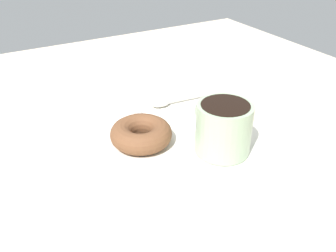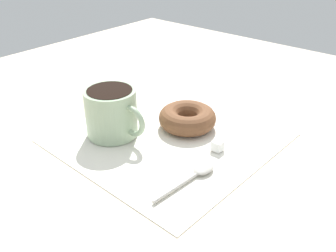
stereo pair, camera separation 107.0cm
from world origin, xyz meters
The scene contains 6 objects.
ground_plane centered at (0.00, 0.00, -1.00)cm, with size 120.00×120.00×2.00cm, color beige.
napkin centered at (-1.57, 2.82, 0.15)cm, with size 32.48×32.48×0.30cm, color white.
coffee_cup centered at (6.13, 8.22, 4.52)cm, with size 11.84×8.68×8.16cm.
donut centered at (-1.96, -1.99, 2.05)cm, with size 10.14×10.14×3.50cm, color brown.
spoon centered at (-11.95, 8.59, 0.70)cm, with size 2.67×12.03×0.90cm.
sugar_cube centered at (-10.38, 0.96, 1.11)cm, with size 1.61×1.61×1.61cm, color white.
Camera 1 is at (45.28, -23.72, 33.91)cm, focal length 40.00 mm.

